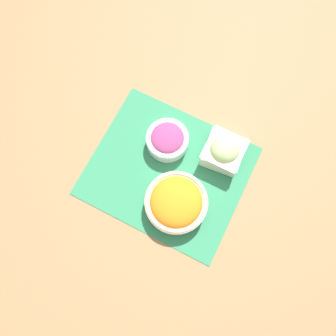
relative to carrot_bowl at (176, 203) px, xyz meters
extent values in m
plane|color=olive|center=(-0.07, 0.08, -0.04)|extent=(3.00, 3.00, 0.00)
cube|color=#2D7A51|center=(-0.07, 0.08, -0.04)|extent=(0.47, 0.40, 0.00)
cylinder|color=beige|center=(0.00, 0.00, -0.01)|extent=(0.18, 0.18, 0.05)
torus|color=beige|center=(0.00, 0.00, 0.01)|extent=(0.18, 0.18, 0.01)
ellipsoid|color=orange|center=(0.00, 0.00, 0.01)|extent=(0.15, 0.15, 0.06)
cylinder|color=silver|center=(-0.11, 0.16, -0.01)|extent=(0.13, 0.13, 0.05)
torus|color=silver|center=(-0.11, 0.16, 0.01)|extent=(0.13, 0.13, 0.01)
ellipsoid|color=#93386B|center=(-0.11, 0.16, 0.01)|extent=(0.10, 0.10, 0.03)
cube|color=silver|center=(0.06, 0.20, -0.01)|extent=(0.12, 0.12, 0.06)
cube|color=silver|center=(0.06, 0.20, 0.02)|extent=(0.11, 0.11, 0.00)
ellipsoid|color=#A8CC7F|center=(0.06, 0.20, 0.02)|extent=(0.09, 0.09, 0.07)
camera|label=1|loc=(0.05, -0.15, 0.94)|focal=35.00mm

